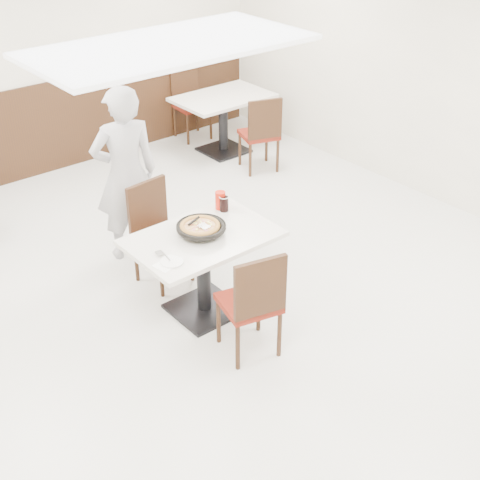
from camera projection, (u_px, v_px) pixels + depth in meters
floor at (230, 294)px, 6.03m from camera, size 7.00×7.00×0.00m
wall_back at (38, 57)px, 7.64m from camera, size 6.00×0.04×2.80m
wall_right at (454, 78)px, 6.95m from camera, size 0.04×7.00×2.80m
wainscot_back at (50, 128)px, 8.06m from camera, size 5.90×0.03×1.10m
fluo_panel_a at (170, 46)px, 2.79m from camera, size 1.20×0.60×0.02m
main_table at (204, 274)px, 5.64m from camera, size 1.22×0.83×0.75m
chair_near at (249, 300)px, 5.15m from camera, size 0.51×0.51×0.95m
chair_far at (162, 236)px, 5.99m from camera, size 0.46×0.46×0.95m
trivet at (210, 233)px, 5.45m from camera, size 0.13×0.13×0.04m
pizza_pan at (201, 230)px, 5.45m from camera, size 0.37×0.37×0.01m
pizza at (200, 228)px, 5.44m from camera, size 0.30×0.30×0.02m
pizza_server at (204, 226)px, 5.40m from camera, size 0.09×0.11×0.00m
napkin at (165, 265)px, 5.06m from camera, size 0.17×0.17×0.00m
side_plate at (172, 262)px, 5.10m from camera, size 0.18×0.18×0.01m
fork at (166, 256)px, 5.14m from camera, size 0.04×0.15×0.00m
cola_glass at (224, 204)px, 5.79m from camera, size 0.08×0.08×0.13m
red_cup at (220, 200)px, 5.81m from camera, size 0.09×0.09×0.16m
diner_person at (126, 174)px, 6.21m from camera, size 0.71×0.56×1.71m
bg_table_right at (223, 124)px, 8.64m from camera, size 1.20×0.80×0.75m
bg_chair_right_near at (259, 133)px, 8.12m from camera, size 0.53×0.53×0.95m
bg_chair_right_far at (192, 104)px, 9.00m from camera, size 0.46×0.46×0.95m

